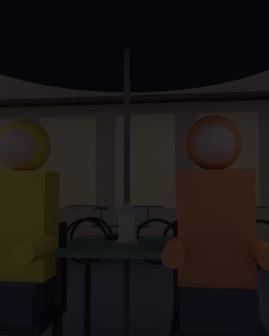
% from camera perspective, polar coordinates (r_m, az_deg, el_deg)
% --- Properties ---
extents(cafe_table, '(0.72, 0.72, 0.74)m').
position_cam_1_polar(cafe_table, '(2.44, -1.07, -12.57)').
color(cafe_table, '#42664C').
rests_on(cafe_table, ground_plane).
extents(patio_umbrella, '(2.10, 2.10, 2.31)m').
position_cam_1_polar(patio_umbrella, '(2.62, -1.04, 19.83)').
color(patio_umbrella, '#4C4C51').
rests_on(patio_umbrella, ground_plane).
extents(lantern, '(0.11, 0.11, 0.23)m').
position_cam_1_polar(lantern, '(2.38, -0.96, -7.37)').
color(lantern, white).
rests_on(lantern, cafe_table).
extents(chair_left, '(0.40, 0.40, 0.87)m').
position_cam_1_polar(chair_left, '(2.25, -15.42, -17.11)').
color(chair_left, black).
rests_on(chair_left, ground_plane).
extents(chair_right, '(0.40, 0.40, 0.87)m').
position_cam_1_polar(chair_right, '(2.08, 11.10, -18.30)').
color(chair_right, black).
rests_on(chair_right, ground_plane).
extents(person_left_hooded, '(0.45, 0.56, 1.40)m').
position_cam_1_polar(person_left_hooded, '(2.14, -15.88, -8.10)').
color(person_left_hooded, black).
rests_on(person_left_hooded, ground_plane).
extents(person_right_hooded, '(0.45, 0.56, 1.40)m').
position_cam_1_polar(person_right_hooded, '(1.96, 11.07, -8.60)').
color(person_right_hooded, black).
rests_on(person_right_hooded, ground_plane).
extents(shopfront_building, '(10.00, 0.93, 6.20)m').
position_cam_1_polar(shopfront_building, '(8.04, 7.01, 11.50)').
color(shopfront_building, '#937A56').
rests_on(shopfront_building, ground_plane).
extents(bicycle_second, '(1.66, 0.39, 0.84)m').
position_cam_1_polar(bicycle_second, '(6.39, -10.60, -9.43)').
color(bicycle_second, black).
rests_on(bicycle_second, ground_plane).
extents(bicycle_third, '(1.68, 0.23, 0.84)m').
position_cam_1_polar(bicycle_third, '(6.05, -1.91, -9.84)').
color(bicycle_third, black).
rests_on(bicycle_third, ground_plane).
extents(bicycle_fourth, '(1.68, 0.09, 0.84)m').
position_cam_1_polar(bicycle_fourth, '(5.98, 11.89, -9.85)').
color(bicycle_fourth, black).
rests_on(bicycle_fourth, ground_plane).
extents(book, '(0.21, 0.16, 0.02)m').
position_cam_1_polar(book, '(2.62, -1.66, -9.41)').
color(book, black).
rests_on(book, cafe_table).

